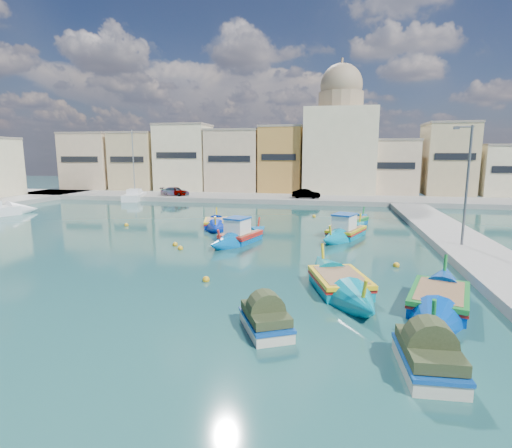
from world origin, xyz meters
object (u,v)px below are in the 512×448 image
(yacht_north, at_px, (138,196))
(luzzu_cyan_south, at_px, (340,285))
(luzzu_blue_south, at_px, (439,301))
(church_block, at_px, (339,139))
(tender_far, at_px, (428,358))
(tender_near, at_px, (266,320))
(luzzu_turquoise_cabin, at_px, (346,232))
(yacht_midnorth, at_px, (6,211))
(luzzu_cyan_mid, at_px, (352,222))
(luzzu_blue_cabin, at_px, (240,237))
(quay_street_lamp, at_px, (466,185))
(luzzu_green, at_px, (216,224))

(yacht_north, bearing_deg, luzzu_cyan_south, -50.86)
(luzzu_blue_south, height_order, yacht_north, yacht_north)
(church_block, distance_m, tender_far, 50.33)
(tender_near, height_order, yacht_north, yacht_north)
(luzzu_turquoise_cabin, height_order, yacht_midnorth, yacht_midnorth)
(yacht_midnorth, bearing_deg, luzzu_cyan_mid, 0.97)
(luzzu_blue_cabin, bearing_deg, luzzu_cyan_south, -53.50)
(yacht_midnorth, bearing_deg, church_block, 37.29)
(luzzu_turquoise_cabin, relative_size, luzzu_cyan_mid, 1.10)
(church_block, xyz_separation_m, yacht_north, (-27.70, -9.33, -8.01))
(tender_near, bearing_deg, luzzu_blue_cabin, 106.53)
(quay_street_lamp, distance_m, luzzu_cyan_south, 12.53)
(luzzu_cyan_mid, relative_size, yacht_north, 0.80)
(yacht_midnorth, bearing_deg, quay_street_lamp, -11.17)
(luzzu_green, distance_m, luzzu_cyan_south, 17.85)
(quay_street_lamp, xyz_separation_m, luzzu_green, (-18.05, 5.64, -4.09))
(yacht_north, height_order, yacht_midnorth, yacht_midnorth)
(luzzu_blue_cabin, xyz_separation_m, tender_far, (9.30, -16.00, 0.09))
(luzzu_turquoise_cabin, bearing_deg, luzzu_cyan_south, -93.02)
(church_block, bearing_deg, yacht_midnorth, -142.71)
(luzzu_turquoise_cabin, relative_size, tender_near, 3.05)
(quay_street_lamp, relative_size, tender_near, 2.72)
(luzzu_cyan_south, distance_m, yacht_north, 43.36)
(quay_street_lamp, relative_size, luzzu_cyan_mid, 0.98)
(church_block, relative_size, tender_far, 6.54)
(luzzu_blue_cabin, height_order, tender_near, luzzu_blue_cabin)
(luzzu_turquoise_cabin, distance_m, luzzu_cyan_mid, 5.30)
(luzzu_green, xyz_separation_m, yacht_north, (-17.10, 19.03, 0.15))
(luzzu_cyan_mid, xyz_separation_m, tender_near, (-3.98, -22.60, 0.14))
(luzzu_cyan_mid, bearing_deg, yacht_north, 150.98)
(luzzu_blue_cabin, distance_m, luzzu_cyan_south, 11.57)
(quay_street_lamp, bearing_deg, luzzu_green, 162.63)
(church_block, distance_m, yacht_midnorth, 43.38)
(luzzu_blue_cabin, bearing_deg, luzzu_green, 122.62)
(tender_near, height_order, tender_far, tender_far)
(yacht_midnorth, bearing_deg, luzzu_blue_cabin, -16.33)
(luzzu_cyan_mid, bearing_deg, quay_street_lamp, -53.58)
(luzzu_cyan_mid, xyz_separation_m, luzzu_green, (-11.58, -3.12, -0.00))
(luzzu_green, distance_m, luzzu_blue_south, 21.44)
(luzzu_cyan_south, bearing_deg, yacht_midnorth, 152.98)
(church_block, xyz_separation_m, tender_near, (-3.01, -47.83, -8.01))
(luzzu_blue_south, bearing_deg, church_block, 94.72)
(luzzu_green, bearing_deg, luzzu_cyan_south, -54.87)
(church_block, xyz_separation_m, luzzu_cyan_south, (-0.33, -42.96, -8.12))
(quay_street_lamp, relative_size, yacht_north, 0.78)
(luzzu_cyan_south, relative_size, yacht_north, 0.86)
(luzzu_green, bearing_deg, luzzu_turquoise_cabin, -11.09)
(luzzu_cyan_mid, relative_size, tender_far, 2.79)
(tender_near, bearing_deg, yacht_north, 122.67)
(yacht_north, bearing_deg, luzzu_blue_south, -48.16)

